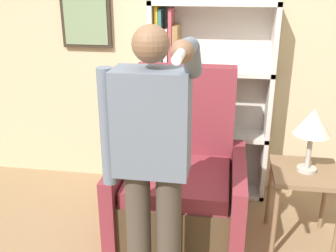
{
  "coord_description": "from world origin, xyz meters",
  "views": [
    {
      "loc": [
        0.2,
        -1.54,
        1.95
      ],
      "look_at": [
        -0.16,
        0.76,
        1.07
      ],
      "focal_mm": 42.0,
      "sensor_mm": 36.0,
      "label": 1
    }
  ],
  "objects_px": {
    "side_table": "(305,182)",
    "table_lamp": "(313,124)",
    "bookcase": "(197,105)",
    "person_standing": "(152,160)",
    "armchair": "(181,187)"
  },
  "relations": [
    {
      "from": "side_table",
      "to": "table_lamp",
      "type": "height_order",
      "value": "table_lamp"
    },
    {
      "from": "person_standing",
      "to": "table_lamp",
      "type": "bearing_deg",
      "value": 37.0
    },
    {
      "from": "armchair",
      "to": "person_standing",
      "type": "xyz_separation_m",
      "value": [
        -0.07,
        -0.77,
        0.59
      ]
    },
    {
      "from": "table_lamp",
      "to": "side_table",
      "type": "bearing_deg",
      "value": 63.43
    },
    {
      "from": "bookcase",
      "to": "person_standing",
      "type": "xyz_separation_m",
      "value": [
        -0.13,
        -1.46,
        0.13
      ]
    },
    {
      "from": "side_table",
      "to": "table_lamp",
      "type": "distance_m",
      "value": 0.46
    },
    {
      "from": "person_standing",
      "to": "side_table",
      "type": "xyz_separation_m",
      "value": [
        1.0,
        0.75,
        -0.47
      ]
    },
    {
      "from": "side_table",
      "to": "bookcase",
      "type": "bearing_deg",
      "value": 140.76
    },
    {
      "from": "side_table",
      "to": "table_lamp",
      "type": "xyz_separation_m",
      "value": [
        -0.0,
        -0.0,
        0.46
      ]
    },
    {
      "from": "bookcase",
      "to": "person_standing",
      "type": "relative_size",
      "value": 1.02
    },
    {
      "from": "person_standing",
      "to": "side_table",
      "type": "bearing_deg",
      "value": 37.0
    },
    {
      "from": "person_standing",
      "to": "side_table",
      "type": "distance_m",
      "value": 1.34
    },
    {
      "from": "bookcase",
      "to": "person_standing",
      "type": "distance_m",
      "value": 1.48
    },
    {
      "from": "armchair",
      "to": "table_lamp",
      "type": "relative_size",
      "value": 2.74
    },
    {
      "from": "bookcase",
      "to": "table_lamp",
      "type": "relative_size",
      "value": 3.72
    }
  ]
}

